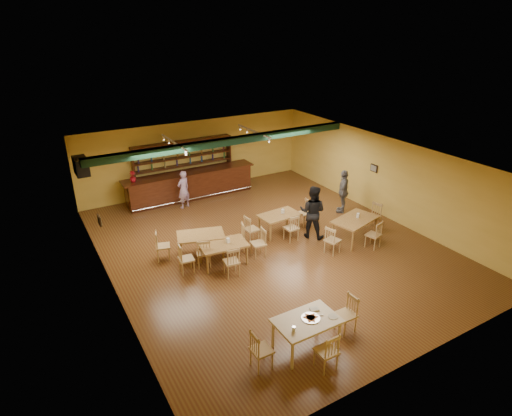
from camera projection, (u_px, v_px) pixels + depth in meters
floor at (268, 245)px, 14.03m from camera, size 12.00×12.00×0.00m
ceiling_beam at (228, 141)px, 15.08m from camera, size 10.00×0.30×0.25m
track_rail_left at (174, 142)px, 14.70m from camera, size 0.05×2.50×0.05m
track_rail_right at (254, 131)px, 16.17m from camera, size 0.05×2.50×0.05m
ac_unit at (82, 166)px, 14.20m from camera, size 0.34×0.70×0.48m
picture_left at (99, 220)px, 11.85m from camera, size 0.04×0.34×0.28m
picture_right at (374, 168)px, 16.02m from camera, size 0.04×0.34×0.28m
bar_counter at (191, 185)px, 17.59m from camera, size 5.54×0.85×1.13m
back_bar_hutch at (184, 167)px, 17.85m from camera, size 4.29×0.40×2.28m
poinsettia at (133, 177)px, 16.20m from camera, size 0.31×0.31×0.43m
dining_table_a at (201, 245)px, 13.33m from camera, size 1.64×1.25×0.72m
dining_table_b at (279, 223)px, 14.75m from camera, size 1.45×0.93×0.70m
dining_table_c at (224, 254)px, 12.83m from camera, size 1.48×0.99×0.70m
dining_table_d at (354, 229)px, 14.23m from camera, size 1.77×1.32×0.79m
near_table at (306, 334)px, 9.52m from camera, size 1.43×0.92×0.77m
pizza_tray at (311, 318)px, 9.40m from camera, size 0.50×0.50×0.01m
parmesan_shaker at (294, 329)px, 9.01m from camera, size 0.07×0.07×0.11m
napkin_stack at (314, 309)px, 9.68m from camera, size 0.23×0.20×0.03m
pizza_server at (315, 314)px, 9.51m from camera, size 0.30×0.27×0.00m
side_plate at (333, 317)px, 9.45m from camera, size 0.22×0.22×0.01m
patron_bar at (183, 189)px, 16.57m from camera, size 0.65×0.54×1.52m
patron_right_a at (312, 212)px, 14.25m from camera, size 1.11×1.14×1.84m
patron_right_b at (343, 191)px, 16.17m from camera, size 1.00×0.98×1.69m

